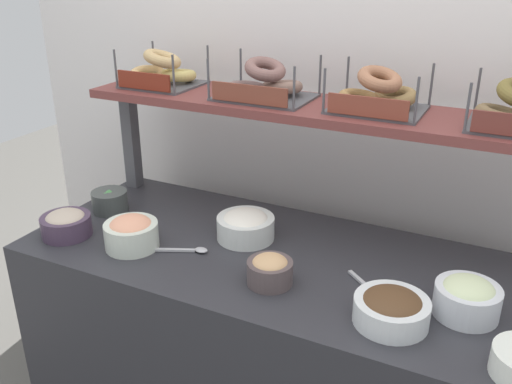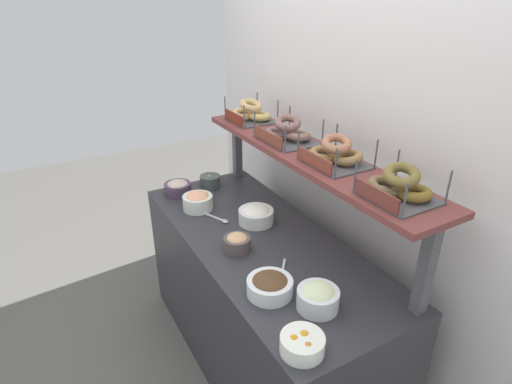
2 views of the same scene
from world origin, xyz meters
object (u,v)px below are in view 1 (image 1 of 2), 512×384
Objects in this scene: bowl_tuna_salad at (66,223)px; bagel_basket_poppy at (264,85)px; bowl_hummus at (270,270)px; bagel_basket_everything at (377,96)px; bowl_cream_cheese at (246,225)px; bowl_lox_spread at (131,232)px; serving_spoon_near_plate at (373,291)px; bowl_scallion_spread at (467,297)px; bowl_veggie_mix at (110,201)px; bagel_basket_plain at (162,73)px; bowl_chocolate_spread at (392,308)px; serving_spoon_by_edge at (189,250)px.

bagel_basket_poppy is at bearing 41.19° from bowl_tuna_salad.
bagel_basket_everything is (0.16, 0.44, 0.43)m from bowl_hummus.
bagel_basket_everything is at bearing 32.02° from bowl_cream_cheese.
bowl_lox_spread reaches higher than bowl_hummus.
serving_spoon_near_plate is 0.47× the size of bagel_basket_poppy.
bowl_lox_spread is (-1.03, -0.09, 0.00)m from bowl_scallion_spread.
bagel_basket_plain is (0.09, 0.25, 0.44)m from bowl_veggie_mix.
bowl_hummus is at bearing -62.15° from bagel_basket_poppy.
bowl_cream_cheese is at bearing 24.19° from bowl_tuna_salad.
bowl_lox_spread is 1.18× the size of serving_spoon_near_plate.
bagel_basket_poppy reaches higher than bowl_cream_cheese.
bowl_veggie_mix is at bearing -176.75° from bowl_cream_cheese.
serving_spoon_near_plate is 0.60m from bagel_basket_everything.
bagel_basket_everything reaches higher than bowl_tuna_salad.
bagel_basket_poppy is (-0.03, 0.21, 0.43)m from bowl_cream_cheese.
bowl_cream_cheese is 0.73m from bowl_scallion_spread.
bowl_chocolate_spread is 1.47× the size of bowl_hummus.
bagel_basket_poppy is at bearing -1.79° from bagel_basket_plain.
bowl_lox_spread is at bearing -144.39° from bowl_cream_cheese.
bagel_basket_everything is at bearing 113.16° from bowl_chocolate_spread.
bagel_basket_everything is (-0.12, 0.36, 0.47)m from serving_spoon_near_plate.
bowl_cream_cheese is 0.55m from bowl_veggie_mix.
bowl_lox_spread is (0.25, 0.03, 0.01)m from bowl_tuna_salad.
bowl_cream_cheese reaches higher than bowl_chocolate_spread.
serving_spoon_by_edge is (-0.12, -0.17, -0.04)m from bowl_cream_cheese.
bowl_hummus is at bearing -13.95° from bowl_veggie_mix.
serving_spoon_by_edge is at bearing -177.18° from serving_spoon_near_plate.
bowl_lox_spread is 1.03× the size of serving_spoon_by_edge.
bowl_hummus is at bearing -110.35° from bagel_basket_everything.
bowl_tuna_salad is at bearing -152.64° from bagel_basket_everything.
bowl_veggie_mix is 0.31m from bowl_lox_spread.
bowl_cream_cheese reaches higher than serving_spoon_by_edge.
serving_spoon_by_edge is (0.44, 0.08, -0.04)m from bowl_tuna_salad.
bowl_scallion_spread is at bearing 3.09° from serving_spoon_near_plate.
bowl_chocolate_spread reaches higher than serving_spoon_by_edge.
bowl_veggie_mix is 0.75× the size of bowl_lox_spread.
bagel_basket_plain is at bearing 109.14° from bowl_lox_spread.
bagel_basket_poppy is at bearing 145.86° from serving_spoon_near_plate.
bagel_basket_everything is at bearing 137.02° from bowl_scallion_spread.
bowl_cream_cheese is 0.48m from bagel_basket_poppy.
bowl_hummus is 0.54m from bowl_scallion_spread.
bowl_hummus is 0.76m from bowl_veggie_mix.
bowl_scallion_spread is (0.53, 0.09, 0.01)m from bowl_hummus.
bowl_cream_cheese is at bearing -80.88° from bagel_basket_poppy.
bowl_hummus is 0.90× the size of serving_spoon_near_plate.
bowl_scallion_spread is 0.62× the size of bagel_basket_plain.
bowl_chocolate_spread is at bearing -4.98° from bowl_hummus.
bowl_scallion_spread is 0.66m from bagel_basket_everything.
bowl_tuna_salad is 0.53× the size of bagel_basket_poppy.
bagel_basket_plain is at bearing 155.12° from bowl_chocolate_spread.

